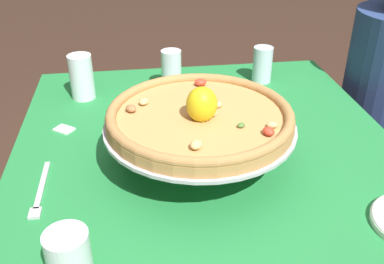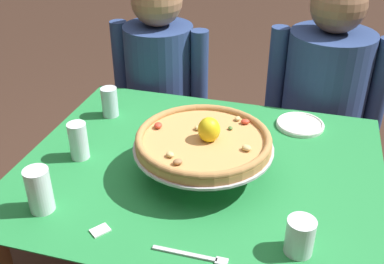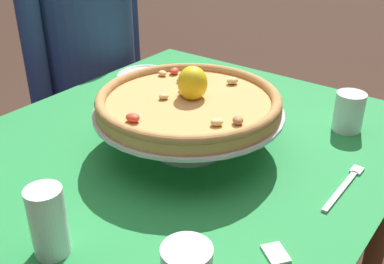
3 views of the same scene
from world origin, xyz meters
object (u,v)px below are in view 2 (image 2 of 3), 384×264
at_px(pizza_stand, 203,152).
at_px(water_glass_front_left, 40,193).
at_px(sugar_packet, 100,230).
at_px(diner_left, 161,104).
at_px(water_glass_front_right, 300,238).
at_px(diner_right, 321,116).
at_px(water_glass_side_left, 79,143).
at_px(side_plate, 300,124).
at_px(pizza, 204,140).
at_px(dinner_fork, 194,256).
at_px(water_glass_back_left, 110,104).

distance_m(pizza_stand, water_glass_front_left, 0.50).
relative_size(sugar_packet, diner_left, 0.04).
bearing_deg(pizza_stand, water_glass_front_right, -39.66).
distance_m(water_glass_front_left, diner_right, 1.32).
distance_m(water_glass_side_left, water_glass_front_left, 0.28).
relative_size(side_plate, sugar_packet, 3.59).
bearing_deg(pizza_stand, side_plate, 54.39).
xyz_separation_m(water_glass_front_left, side_plate, (0.68, 0.69, -0.05)).
height_order(water_glass_side_left, side_plate, water_glass_side_left).
bearing_deg(pizza, pizza_stand, -173.19).
distance_m(sugar_packet, diner_right, 1.24).
bearing_deg(water_glass_front_right, water_glass_side_left, 161.98).
bearing_deg(pizza, side_plate, 54.46).
relative_size(water_glass_front_right, dinner_fork, 0.51).
xyz_separation_m(water_glass_back_left, water_glass_front_left, (0.05, -0.58, 0.01)).
bearing_deg(water_glass_front_right, side_plate, 93.75).
height_order(water_glass_back_left, sugar_packet, water_glass_back_left).
bearing_deg(sugar_packet, water_glass_side_left, 125.28).
relative_size(pizza_stand, water_glass_front_right, 4.35).
relative_size(water_glass_back_left, water_glass_front_left, 0.86).
distance_m(pizza, water_glass_front_right, 0.43).
bearing_deg(diner_left, diner_right, 2.50).
bearing_deg(pizza_stand, diner_left, 118.97).
bearing_deg(water_glass_front_right, pizza, 140.27).
bearing_deg(water_glass_side_left, diner_left, 88.28).
distance_m(pizza_stand, diner_right, 0.87).
distance_m(diner_left, diner_right, 0.76).
xyz_separation_m(dinner_fork, diner_right, (0.29, 1.12, -0.14)).
bearing_deg(side_plate, pizza_stand, -125.61).
relative_size(water_glass_front_left, water_glass_front_right, 1.35).
height_order(water_glass_front_left, dinner_fork, water_glass_front_left).
xyz_separation_m(water_glass_front_left, diner_right, (0.76, 1.06, -0.20)).
bearing_deg(dinner_fork, water_glass_front_right, 20.02).
distance_m(sugar_packet, diner_left, 1.09).
bearing_deg(pizza_stand, water_glass_back_left, 148.31).
height_order(water_glass_side_left, diner_left, diner_left).
bearing_deg(water_glass_front_left, pizza, 36.67).
height_order(water_glass_front_right, sugar_packet, water_glass_front_right).
xyz_separation_m(side_plate, diner_left, (-0.68, 0.33, -0.17)).
bearing_deg(water_glass_back_left, side_plate, 8.88).
bearing_deg(side_plate, pizza, -125.54).
relative_size(pizza_stand, sugar_packet, 8.78).
xyz_separation_m(pizza, diner_left, (-0.40, 0.72, -0.29)).
relative_size(water_glass_side_left, side_plate, 0.72).
height_order(side_plate, diner_right, diner_right).
relative_size(dinner_fork, sugar_packet, 3.99).
relative_size(pizza_stand, water_glass_back_left, 3.75).
bearing_deg(diner_left, pizza_stand, -61.03).
distance_m(pizza_stand, dinner_fork, 0.37).
relative_size(water_glass_back_left, water_glass_side_left, 0.91).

